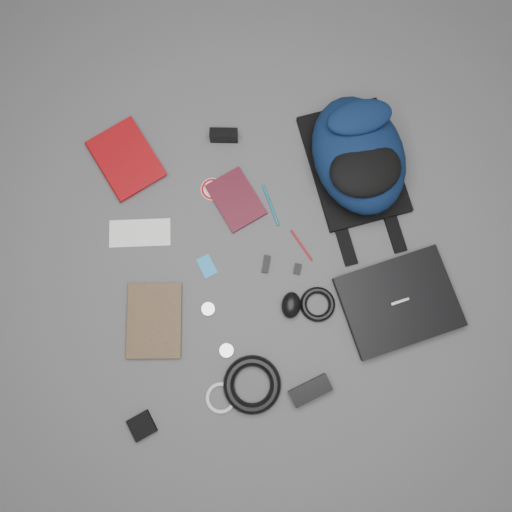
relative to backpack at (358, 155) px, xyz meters
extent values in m
plane|color=#4F4F51|center=(-0.40, -0.26, -0.10)|extent=(4.00, 4.00, 0.00)
cube|color=black|center=(0.04, -0.50, -0.08)|extent=(0.40, 0.33, 0.04)
imported|color=maroon|center=(-0.87, 0.13, -0.08)|extent=(0.27, 0.31, 0.03)
imported|color=#A4700B|center=(-0.86, -0.39, -0.09)|extent=(0.22, 0.28, 0.02)
cube|color=white|center=(-0.78, -0.10, -0.10)|extent=(0.22, 0.13, 0.00)
cube|color=#3C0B16|center=(-0.43, -0.05, -0.09)|extent=(0.20, 0.23, 0.02)
cube|color=black|center=(-0.43, 0.18, -0.07)|extent=(0.10, 0.05, 0.05)
cylinder|color=white|center=(-0.50, 0.01, -0.10)|extent=(0.09, 0.09, 0.00)
cylinder|color=#0E6780|center=(-0.31, -0.09, -0.09)|extent=(0.03, 0.16, 0.01)
cylinder|color=#9B0B11|center=(-0.24, -0.25, -0.09)|extent=(0.06, 0.12, 0.01)
cube|color=#1A82C6|center=(-0.57, -0.26, -0.10)|extent=(0.07, 0.08, 0.00)
cube|color=black|center=(-0.37, -0.29, -0.09)|extent=(0.04, 0.06, 0.01)
cube|color=black|center=(-0.27, -0.33, -0.09)|extent=(0.03, 0.04, 0.01)
ellipsoid|color=black|center=(-0.32, -0.45, -0.07)|extent=(0.09, 0.10, 0.05)
cylinder|color=silver|center=(-0.59, -0.41, -0.09)|extent=(0.06, 0.06, 0.01)
cylinder|color=silver|center=(-0.55, -0.55, -0.09)|extent=(0.06, 0.06, 0.01)
torus|color=black|center=(-0.23, -0.46, -0.09)|extent=(0.13, 0.13, 0.02)
cube|color=black|center=(-0.31, -0.73, -0.08)|extent=(0.14, 0.09, 0.03)
torus|color=black|center=(-0.49, -0.67, -0.08)|extent=(0.22, 0.22, 0.04)
cube|color=black|center=(-0.86, -0.74, -0.09)|extent=(0.10, 0.10, 0.02)
torus|color=silver|center=(-0.60, -0.70, -0.09)|extent=(0.13, 0.13, 0.01)
camera|label=1|loc=(-0.45, -0.55, 1.59)|focal=35.00mm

